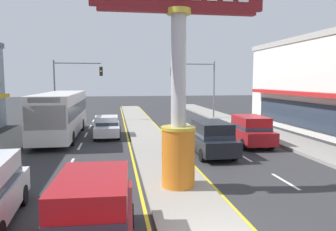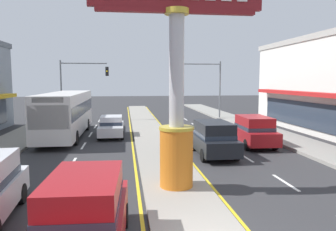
% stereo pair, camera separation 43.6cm
% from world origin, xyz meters
% --- Properties ---
extents(median_strip, '(2.54, 52.00, 0.14)m').
position_xyz_m(median_strip, '(0.00, 18.00, 0.07)').
color(median_strip, gray).
rests_on(median_strip, ground).
extents(sidewalk_left, '(2.96, 60.00, 0.18)m').
position_xyz_m(sidewalk_left, '(-9.35, 16.00, 0.09)').
color(sidewalk_left, gray).
rests_on(sidewalk_left, ground).
extents(sidewalk_right, '(2.96, 60.00, 0.18)m').
position_xyz_m(sidewalk_right, '(9.35, 16.00, 0.09)').
color(sidewalk_right, gray).
rests_on(sidewalk_right, ground).
extents(lane_markings, '(9.28, 52.00, 0.01)m').
position_xyz_m(lane_markings, '(-0.00, 16.65, 0.00)').
color(lane_markings, silver).
rests_on(lane_markings, ground).
extents(district_sign, '(6.33, 1.32, 8.05)m').
position_xyz_m(district_sign, '(0.00, 4.55, 4.03)').
color(district_sign, orange).
rests_on(district_sign, median_strip).
extents(traffic_light_left_side, '(4.86, 0.46, 6.20)m').
position_xyz_m(traffic_light_left_side, '(-6.51, 26.58, 4.25)').
color(traffic_light_left_side, slate).
rests_on(traffic_light_left_side, ground).
extents(traffic_light_right_side, '(4.86, 0.46, 6.20)m').
position_xyz_m(traffic_light_right_side, '(6.51, 26.43, 4.25)').
color(traffic_light_right_side, slate).
rests_on(traffic_light_right_side, ground).
extents(suv_near_right_lane, '(1.98, 4.61, 1.90)m').
position_xyz_m(suv_near_right_lane, '(2.92, 9.88, 0.98)').
color(suv_near_right_lane, black).
rests_on(suv_near_right_lane, ground).
extents(sedan_far_right_lane, '(1.85, 4.30, 1.53)m').
position_xyz_m(sedan_far_right_lane, '(-2.92, 16.81, 0.79)').
color(sedan_far_right_lane, silver).
rests_on(sedan_far_right_lane, ground).
extents(bus_near_left_lane, '(2.61, 11.21, 3.26)m').
position_xyz_m(bus_near_left_lane, '(-6.22, 17.30, 1.87)').
color(bus_near_left_lane, silver).
rests_on(bus_near_left_lane, ground).
extents(suv_mid_left_lane, '(2.14, 4.69, 1.90)m').
position_xyz_m(suv_mid_left_lane, '(-2.92, 0.31, 0.98)').
color(suv_mid_left_lane, maroon).
rests_on(suv_mid_left_lane, ground).
extents(suv_far_left_oncoming, '(2.14, 4.69, 1.90)m').
position_xyz_m(suv_far_left_oncoming, '(6.22, 12.19, 0.98)').
color(suv_far_left_oncoming, maroon).
rests_on(suv_far_left_oncoming, ground).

